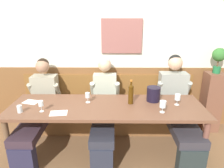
{
  "coord_description": "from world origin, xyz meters",
  "views": [
    {
      "loc": [
        0.1,
        -2.27,
        1.9
      ],
      "look_at": [
        0.07,
        0.46,
        0.96
      ],
      "focal_mm": 32.32,
      "sensor_mm": 36.0,
      "label": 1
    }
  ],
  "objects_px": {
    "person_left_seat": "(177,103)",
    "ice_bucket": "(153,94)",
    "wine_glass_by_bottle": "(178,98)",
    "wine_glass_near_bucket": "(88,96)",
    "wall_bench": "(108,114)",
    "wine_glass_left_end": "(41,104)",
    "wine_glass_right_end": "(163,104)",
    "person_center_left_seat": "(104,105)",
    "water_tumbler_left": "(20,109)",
    "person_right_seat": "(39,104)",
    "wine_bottle_green_tall": "(131,93)",
    "potted_plant": "(219,57)",
    "dining_table": "(107,111)"
  },
  "relations": [
    {
      "from": "person_left_seat",
      "to": "ice_bucket",
      "type": "height_order",
      "value": "person_left_seat"
    },
    {
      "from": "wine_glass_by_bottle",
      "to": "wine_glass_near_bucket",
      "type": "bearing_deg",
      "value": 176.78
    },
    {
      "from": "wall_bench",
      "to": "wine_glass_left_end",
      "type": "bearing_deg",
      "value": -133.84
    },
    {
      "from": "wine_glass_right_end",
      "to": "wine_glass_near_bucket",
      "type": "xyz_separation_m",
      "value": [
        -0.96,
        0.29,
        -0.01
      ]
    },
    {
      "from": "person_center_left_seat",
      "to": "water_tumbler_left",
      "type": "bearing_deg",
      "value": -153.44
    },
    {
      "from": "wine_glass_right_end",
      "to": "wine_glass_near_bucket",
      "type": "height_order",
      "value": "wine_glass_right_end"
    },
    {
      "from": "wine_glass_near_bucket",
      "to": "ice_bucket",
      "type": "bearing_deg",
      "value": 4.12
    },
    {
      "from": "person_right_seat",
      "to": "wine_glass_near_bucket",
      "type": "distance_m",
      "value": 0.83
    },
    {
      "from": "wine_bottle_green_tall",
      "to": "wine_glass_right_end",
      "type": "xyz_separation_m",
      "value": [
        0.37,
        -0.25,
        -0.04
      ]
    },
    {
      "from": "wine_glass_left_end",
      "to": "wine_glass_by_bottle",
      "type": "bearing_deg",
      "value": 7.01
    },
    {
      "from": "wine_glass_left_end",
      "to": "wine_glass_near_bucket",
      "type": "bearing_deg",
      "value": 27.48
    },
    {
      "from": "potted_plant",
      "to": "water_tumbler_left",
      "type": "bearing_deg",
      "value": -162.16
    },
    {
      "from": "wall_bench",
      "to": "wine_bottle_green_tall",
      "type": "xyz_separation_m",
      "value": [
        0.32,
        -0.59,
        0.62
      ]
    },
    {
      "from": "person_center_left_seat",
      "to": "wine_glass_left_end",
      "type": "distance_m",
      "value": 0.92
    },
    {
      "from": "ice_bucket",
      "to": "wine_glass_right_end",
      "type": "distance_m",
      "value": 0.36
    },
    {
      "from": "potted_plant",
      "to": "person_right_seat",
      "type": "bearing_deg",
      "value": -172.39
    },
    {
      "from": "wine_glass_right_end",
      "to": "potted_plant",
      "type": "xyz_separation_m",
      "value": [
        1.04,
        0.88,
        0.42
      ]
    },
    {
      "from": "wine_glass_by_bottle",
      "to": "potted_plant",
      "type": "bearing_deg",
      "value": 39.58
    },
    {
      "from": "person_right_seat",
      "to": "wine_glass_left_end",
      "type": "relative_size",
      "value": 8.78
    },
    {
      "from": "person_right_seat",
      "to": "wine_bottle_green_tall",
      "type": "bearing_deg",
      "value": -10.53
    },
    {
      "from": "dining_table",
      "to": "person_center_left_seat",
      "type": "distance_m",
      "value": 0.31
    },
    {
      "from": "wine_glass_right_end",
      "to": "potted_plant",
      "type": "relative_size",
      "value": 0.38
    },
    {
      "from": "person_center_left_seat",
      "to": "wine_glass_right_end",
      "type": "distance_m",
      "value": 0.92
    },
    {
      "from": "wall_bench",
      "to": "wine_glass_near_bucket",
      "type": "height_order",
      "value": "wall_bench"
    },
    {
      "from": "person_center_left_seat",
      "to": "wine_glass_near_bucket",
      "type": "distance_m",
      "value": 0.37
    },
    {
      "from": "water_tumbler_left",
      "to": "potted_plant",
      "type": "relative_size",
      "value": 0.23
    },
    {
      "from": "dining_table",
      "to": "potted_plant",
      "type": "distance_m",
      "value": 1.96
    },
    {
      "from": "ice_bucket",
      "to": "potted_plant",
      "type": "relative_size",
      "value": 0.5
    },
    {
      "from": "dining_table",
      "to": "wine_glass_near_bucket",
      "type": "relative_size",
      "value": 18.26
    },
    {
      "from": "person_left_seat",
      "to": "ice_bucket",
      "type": "relative_size",
      "value": 6.56
    },
    {
      "from": "dining_table",
      "to": "wine_bottle_green_tall",
      "type": "xyz_separation_m",
      "value": [
        0.32,
        0.07,
        0.22
      ]
    },
    {
      "from": "wine_glass_by_bottle",
      "to": "water_tumbler_left",
      "type": "bearing_deg",
      "value": -173.06
    },
    {
      "from": "dining_table",
      "to": "wine_glass_left_end",
      "type": "bearing_deg",
      "value": -167.32
    },
    {
      "from": "potted_plant",
      "to": "wine_glass_near_bucket",
      "type": "bearing_deg",
      "value": -163.57
    },
    {
      "from": "wine_bottle_green_tall",
      "to": "wine_glass_by_bottle",
      "type": "bearing_deg",
      "value": -3.36
    },
    {
      "from": "wine_glass_left_end",
      "to": "wine_glass_near_bucket",
      "type": "height_order",
      "value": "wine_glass_left_end"
    },
    {
      "from": "dining_table",
      "to": "wine_glass_near_bucket",
      "type": "xyz_separation_m",
      "value": [
        -0.26,
        0.1,
        0.17
      ]
    },
    {
      "from": "person_center_left_seat",
      "to": "person_left_seat",
      "type": "bearing_deg",
      "value": 1.79
    },
    {
      "from": "potted_plant",
      "to": "wall_bench",
      "type": "bearing_deg",
      "value": -178.86
    },
    {
      "from": "person_right_seat",
      "to": "ice_bucket",
      "type": "relative_size",
      "value": 6.25
    },
    {
      "from": "wall_bench",
      "to": "person_right_seat",
      "type": "height_order",
      "value": "person_right_seat"
    },
    {
      "from": "person_center_left_seat",
      "to": "wine_bottle_green_tall",
      "type": "relative_size",
      "value": 3.77
    },
    {
      "from": "person_right_seat",
      "to": "wine_glass_near_bucket",
      "type": "height_order",
      "value": "person_right_seat"
    },
    {
      "from": "person_right_seat",
      "to": "wine_glass_near_bucket",
      "type": "relative_size",
      "value": 8.89
    },
    {
      "from": "wine_glass_by_bottle",
      "to": "wine_glass_near_bucket",
      "type": "distance_m",
      "value": 1.21
    },
    {
      "from": "person_right_seat",
      "to": "wine_glass_right_end",
      "type": "distance_m",
      "value": 1.81
    },
    {
      "from": "person_left_seat",
      "to": "potted_plant",
      "type": "height_order",
      "value": "potted_plant"
    },
    {
      "from": "wine_glass_by_bottle",
      "to": "water_tumbler_left",
      "type": "relative_size",
      "value": 1.63
    },
    {
      "from": "wine_glass_left_end",
      "to": "wine_glass_near_bucket",
      "type": "relative_size",
      "value": 1.01
    },
    {
      "from": "person_center_left_seat",
      "to": "person_left_seat",
      "type": "height_order",
      "value": "person_left_seat"
    }
  ]
}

